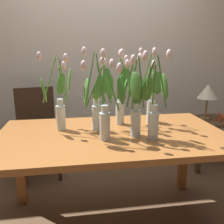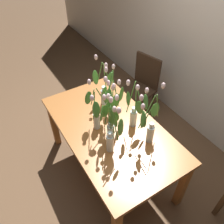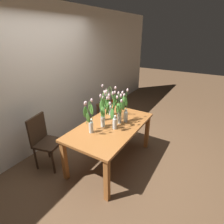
# 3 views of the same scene
# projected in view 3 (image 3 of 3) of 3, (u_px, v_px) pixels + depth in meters

# --- Properties ---
(ground_plane) EXTENTS (18.00, 18.00, 0.00)m
(ground_plane) POSITION_uv_depth(u_px,v_px,m) (111.00, 160.00, 3.29)
(ground_plane) COLOR brown
(room_wall_rear) EXTENTS (9.00, 0.10, 2.70)m
(room_wall_rear) POSITION_uv_depth(u_px,v_px,m) (47.00, 79.00, 3.42)
(room_wall_rear) COLOR silver
(room_wall_rear) RESTS_ON ground
(dining_table) EXTENTS (1.60, 0.90, 0.74)m
(dining_table) POSITION_uv_depth(u_px,v_px,m) (111.00, 130.00, 3.03)
(dining_table) COLOR #A3602D
(dining_table) RESTS_ON ground
(tulip_vase_0) EXTENTS (0.24, 0.22, 0.59)m
(tulip_vase_0) POSITION_uv_depth(u_px,v_px,m) (104.00, 113.00, 2.86)
(tulip_vase_0) COLOR silver
(tulip_vase_0) RESTS_ON dining_table
(tulip_vase_1) EXTENTS (0.25, 0.16, 0.57)m
(tulip_vase_1) POSITION_uv_depth(u_px,v_px,m) (124.00, 110.00, 3.03)
(tulip_vase_1) COLOR silver
(tulip_vase_1) RESTS_ON dining_table
(tulip_vase_2) EXTENTS (0.23, 0.21, 0.56)m
(tulip_vase_2) POSITION_uv_depth(u_px,v_px,m) (90.00, 120.00, 2.69)
(tulip_vase_2) COLOR silver
(tulip_vase_2) RESTS_ON dining_table
(tulip_vase_3) EXTENTS (0.17, 0.29, 0.59)m
(tulip_vase_3) POSITION_uv_depth(u_px,v_px,m) (111.00, 105.00, 3.26)
(tulip_vase_3) COLOR silver
(tulip_vase_3) RESTS_ON dining_table
(tulip_vase_4) EXTENTS (0.28, 0.24, 0.53)m
(tulip_vase_4) POSITION_uv_depth(u_px,v_px,m) (114.00, 117.00, 2.80)
(tulip_vase_4) COLOR silver
(tulip_vase_4) RESTS_ON dining_table
(tulip_vase_5) EXTENTS (0.15, 0.22, 0.57)m
(tulip_vase_5) POSITION_uv_depth(u_px,v_px,m) (104.00, 109.00, 3.09)
(tulip_vase_5) COLOR silver
(tulip_vase_5) RESTS_ON dining_table
(tulip_vase_6) EXTENTS (0.25, 0.22, 0.58)m
(tulip_vase_6) POSITION_uv_depth(u_px,v_px,m) (119.00, 111.00, 2.95)
(tulip_vase_6) COLOR silver
(tulip_vase_6) RESTS_ON dining_table
(dining_chair) EXTENTS (0.48, 0.48, 0.93)m
(dining_chair) POSITION_uv_depth(u_px,v_px,m) (44.00, 139.00, 3.00)
(dining_chair) COLOR #382619
(dining_chair) RESTS_ON ground
(side_table) EXTENTS (0.44, 0.44, 0.55)m
(side_table) POSITION_uv_depth(u_px,v_px,m) (108.00, 107.00, 4.47)
(side_table) COLOR brown
(side_table) RESTS_ON ground
(table_lamp) EXTENTS (0.22, 0.22, 0.40)m
(table_lamp) POSITION_uv_depth(u_px,v_px,m) (107.00, 92.00, 4.28)
(table_lamp) COLOR olive
(table_lamp) RESTS_ON side_table
(pillar_candle) EXTENTS (0.06, 0.06, 0.07)m
(pillar_candle) POSITION_uv_depth(u_px,v_px,m) (112.00, 101.00, 4.46)
(pillar_candle) COLOR #CC4C23
(pillar_candle) RESTS_ON side_table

